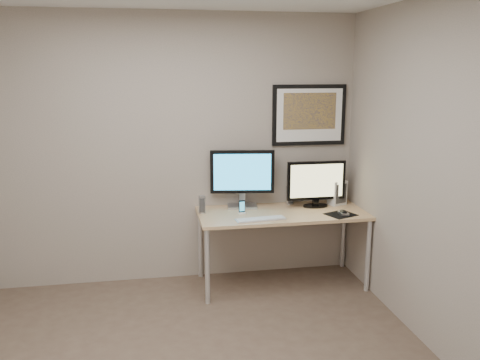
{
  "coord_description": "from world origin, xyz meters",
  "views": [
    {
      "loc": [
        -0.22,
        -3.18,
        2.07
      ],
      "look_at": [
        0.55,
        1.1,
        1.11
      ],
      "focal_mm": 38.0,
      "sensor_mm": 36.0,
      "label": 1
    }
  ],
  "objects_px": {
    "framed_art": "(309,115)",
    "monitor_large": "(242,176)",
    "desk": "(282,218)",
    "speaker_left": "(202,204)",
    "monitor_tv": "(316,183)",
    "speaker_right": "(289,195)",
    "fan_unit": "(337,192)",
    "phone_dock": "(242,207)",
    "keyboard": "(261,219)"
  },
  "relations": [
    {
      "from": "desk",
      "to": "monitor_large",
      "type": "distance_m",
      "value": 0.57
    },
    {
      "from": "speaker_left",
      "to": "phone_dock",
      "type": "height_order",
      "value": "speaker_left"
    },
    {
      "from": "monitor_tv",
      "to": "fan_unit",
      "type": "height_order",
      "value": "monitor_tv"
    },
    {
      "from": "speaker_right",
      "to": "keyboard",
      "type": "distance_m",
      "value": 0.64
    },
    {
      "from": "desk",
      "to": "keyboard",
      "type": "height_order",
      "value": "keyboard"
    },
    {
      "from": "monitor_large",
      "to": "speaker_left",
      "type": "bearing_deg",
      "value": -153.18
    },
    {
      "from": "framed_art",
      "to": "monitor_large",
      "type": "xyz_separation_m",
      "value": [
        -0.69,
        -0.09,
        -0.58
      ]
    },
    {
      "from": "framed_art",
      "to": "speaker_right",
      "type": "xyz_separation_m",
      "value": [
        -0.2,
        -0.06,
        -0.8
      ]
    },
    {
      "from": "desk",
      "to": "fan_unit",
      "type": "relative_size",
      "value": 6.47
    },
    {
      "from": "framed_art",
      "to": "phone_dock",
      "type": "bearing_deg",
      "value": -156.31
    },
    {
      "from": "desk",
      "to": "speaker_left",
      "type": "xyz_separation_m",
      "value": [
        -0.76,
        0.1,
        0.15
      ]
    },
    {
      "from": "keyboard",
      "to": "speaker_right",
      "type": "bearing_deg",
      "value": 44.59
    },
    {
      "from": "monitor_tv",
      "to": "phone_dock",
      "type": "bearing_deg",
      "value": -171.23
    },
    {
      "from": "desk",
      "to": "phone_dock",
      "type": "relative_size",
      "value": 12.17
    },
    {
      "from": "phone_dock",
      "to": "fan_unit",
      "type": "xyz_separation_m",
      "value": [
        1.0,
        0.17,
        0.06
      ]
    },
    {
      "from": "desk",
      "to": "monitor_large",
      "type": "bearing_deg",
      "value": 145.25
    },
    {
      "from": "monitor_large",
      "to": "monitor_tv",
      "type": "height_order",
      "value": "monitor_large"
    },
    {
      "from": "speaker_right",
      "to": "keyboard",
      "type": "bearing_deg",
      "value": -134.61
    },
    {
      "from": "framed_art",
      "to": "monitor_large",
      "type": "relative_size",
      "value": 1.2
    },
    {
      "from": "desk",
      "to": "framed_art",
      "type": "xyz_separation_m",
      "value": [
        0.35,
        0.33,
        0.96
      ]
    },
    {
      "from": "speaker_right",
      "to": "phone_dock",
      "type": "height_order",
      "value": "speaker_right"
    },
    {
      "from": "keyboard",
      "to": "fan_unit",
      "type": "height_order",
      "value": "fan_unit"
    },
    {
      "from": "monitor_large",
      "to": "fan_unit",
      "type": "distance_m",
      "value": 0.98
    },
    {
      "from": "speaker_left",
      "to": "phone_dock",
      "type": "distance_m",
      "value": 0.38
    },
    {
      "from": "keyboard",
      "to": "framed_art",
      "type": "bearing_deg",
      "value": 36.38
    },
    {
      "from": "monitor_large",
      "to": "phone_dock",
      "type": "height_order",
      "value": "monitor_large"
    },
    {
      "from": "phone_dock",
      "to": "speaker_right",
      "type": "bearing_deg",
      "value": 20.16
    },
    {
      "from": "monitor_tv",
      "to": "phone_dock",
      "type": "relative_size",
      "value": 4.46
    },
    {
      "from": "speaker_left",
      "to": "phone_dock",
      "type": "relative_size",
      "value": 1.27
    },
    {
      "from": "framed_art",
      "to": "keyboard",
      "type": "xyz_separation_m",
      "value": [
        -0.61,
        -0.55,
        -0.88
      ]
    },
    {
      "from": "phone_dock",
      "to": "fan_unit",
      "type": "height_order",
      "value": "fan_unit"
    },
    {
      "from": "fan_unit",
      "to": "speaker_right",
      "type": "bearing_deg",
      "value": 147.95
    },
    {
      "from": "desk",
      "to": "phone_dock",
      "type": "distance_m",
      "value": 0.41
    },
    {
      "from": "monitor_large",
      "to": "phone_dock",
      "type": "relative_size",
      "value": 4.75
    },
    {
      "from": "framed_art",
      "to": "monitor_tv",
      "type": "distance_m",
      "value": 0.68
    },
    {
      "from": "framed_art",
      "to": "keyboard",
      "type": "relative_size",
      "value": 1.63
    },
    {
      "from": "framed_art",
      "to": "fan_unit",
      "type": "xyz_separation_m",
      "value": [
        0.27,
        -0.16,
        -0.77
      ]
    },
    {
      "from": "monitor_large",
      "to": "speaker_right",
      "type": "distance_m",
      "value": 0.54
    },
    {
      "from": "monitor_large",
      "to": "phone_dock",
      "type": "distance_m",
      "value": 0.34
    },
    {
      "from": "monitor_tv",
      "to": "keyboard",
      "type": "distance_m",
      "value": 0.76
    },
    {
      "from": "speaker_left",
      "to": "fan_unit",
      "type": "xyz_separation_m",
      "value": [
        1.37,
        0.07,
        0.04
      ]
    },
    {
      "from": "desk",
      "to": "framed_art",
      "type": "distance_m",
      "value": 1.07
    },
    {
      "from": "speaker_left",
      "to": "speaker_right",
      "type": "height_order",
      "value": "speaker_right"
    },
    {
      "from": "monitor_tv",
      "to": "keyboard",
      "type": "relative_size",
      "value": 1.27
    },
    {
      "from": "framed_art",
      "to": "fan_unit",
      "type": "bearing_deg",
      "value": -30.65
    },
    {
      "from": "desk",
      "to": "fan_unit",
      "type": "height_order",
      "value": "fan_unit"
    },
    {
      "from": "fan_unit",
      "to": "framed_art",
      "type": "bearing_deg",
      "value": 128.9
    },
    {
      "from": "keyboard",
      "to": "monitor_tv",
      "type": "bearing_deg",
      "value": 22.52
    },
    {
      "from": "monitor_tv",
      "to": "speaker_left",
      "type": "distance_m",
      "value": 1.14
    },
    {
      "from": "phone_dock",
      "to": "keyboard",
      "type": "distance_m",
      "value": 0.27
    }
  ]
}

